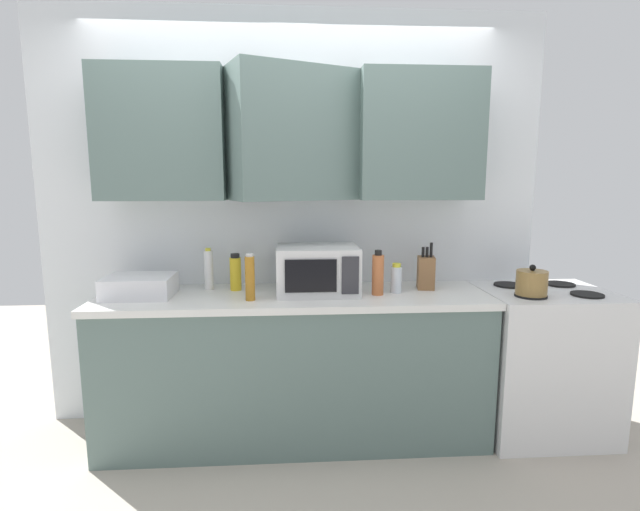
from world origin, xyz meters
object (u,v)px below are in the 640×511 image
object	(u,v)px
stove_range	(541,361)
dish_rack	(140,286)
bottle_yellow_mustard	(236,273)
kettle	(532,283)
bottle_white_jar	(209,270)
knife_block	(426,272)
bottle_spice_jar	(378,274)
bottle_clear_tall	(396,279)
microwave	(317,270)
bottle_amber_vinegar	(250,278)

from	to	relation	value
stove_range	dish_rack	xyz separation A→B (m)	(-2.42, 0.02, 0.51)
bottle_yellow_mustard	kettle	bearing A→B (deg)	-9.31
dish_rack	bottle_white_jar	xyz separation A→B (m)	(0.37, 0.15, 0.06)
stove_range	knife_block	xyz separation A→B (m)	(-0.72, 0.10, 0.55)
kettle	bottle_yellow_mustard	distance (m)	1.74
bottle_spice_jar	bottle_clear_tall	bearing A→B (deg)	20.46
stove_range	bottle_yellow_mustard	distance (m)	1.97
bottle_spice_jar	bottle_yellow_mustard	bearing A→B (deg)	168.28
stove_range	bottle_clear_tall	bearing A→B (deg)	179.27
microwave	bottle_yellow_mustard	size ratio (longest dim) A/B	2.13
stove_range	bottle_yellow_mustard	xyz separation A→B (m)	(-1.89, 0.14, 0.56)
knife_block	bottle_yellow_mustard	size ratio (longest dim) A/B	1.28
knife_block	bottle_amber_vinegar	xyz separation A→B (m)	(-1.06, -0.22, 0.03)
bottle_yellow_mustard	bottle_amber_vinegar	world-z (taller)	bottle_amber_vinegar
microwave	bottle_white_jar	distance (m)	0.67
dish_rack	bottle_amber_vinegar	bearing A→B (deg)	-11.91
bottle_clear_tall	bottle_spice_jar	world-z (taller)	bottle_spice_jar
knife_block	bottle_white_jar	distance (m)	1.34
kettle	microwave	bearing A→B (deg)	171.71
knife_block	bottle_clear_tall	bearing A→B (deg)	-156.66
stove_range	bottle_yellow_mustard	world-z (taller)	bottle_yellow_mustard
stove_range	microwave	size ratio (longest dim) A/B	1.90
bottle_yellow_mustard	bottle_clear_tall	world-z (taller)	bottle_yellow_mustard
microwave	bottle_spice_jar	world-z (taller)	microwave
knife_block	bottle_amber_vinegar	size ratio (longest dim) A/B	1.09
stove_range	bottle_yellow_mustard	bearing A→B (deg)	175.70
knife_block	bottle_spice_jar	distance (m)	0.35
knife_block	bottle_white_jar	world-z (taller)	knife_block
bottle_clear_tall	bottle_spice_jar	size ratio (longest dim) A/B	0.67
microwave	knife_block	size ratio (longest dim) A/B	1.66
bottle_white_jar	knife_block	bearing A→B (deg)	-2.98
microwave	bottle_yellow_mustard	xyz separation A→B (m)	(-0.49, 0.10, -0.03)
stove_range	bottle_amber_vinegar	world-z (taller)	bottle_amber_vinegar
bottle_clear_tall	microwave	bearing A→B (deg)	176.75
bottle_spice_jar	microwave	bearing A→B (deg)	168.45
bottle_yellow_mustard	bottle_white_jar	xyz separation A→B (m)	(-0.17, 0.03, 0.01)
stove_range	bottle_yellow_mustard	size ratio (longest dim) A/B	4.05
knife_block	microwave	bearing A→B (deg)	-174.76
kettle	dish_rack	xyz separation A→B (m)	(-2.25, 0.16, -0.02)
bottle_spice_jar	kettle	bearing A→B (deg)	-6.97
bottle_yellow_mustard	bottle_spice_jar	xyz separation A→B (m)	(0.84, -0.17, 0.01)
kettle	bottle_clear_tall	distance (m)	0.77
dish_rack	bottle_yellow_mustard	world-z (taller)	bottle_yellow_mustard
bottle_amber_vinegar	bottle_white_jar	xyz separation A→B (m)	(-0.27, 0.29, -0.01)
bottle_yellow_mustard	bottle_amber_vinegar	xyz separation A→B (m)	(0.11, -0.26, 0.02)
kettle	knife_block	world-z (taller)	knife_block
kettle	bottle_white_jar	distance (m)	1.91
bottle_yellow_mustard	bottle_white_jar	size ratio (longest dim) A/B	0.88
stove_range	knife_block	distance (m)	0.91
kettle	bottle_spice_jar	world-z (taller)	bottle_spice_jar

